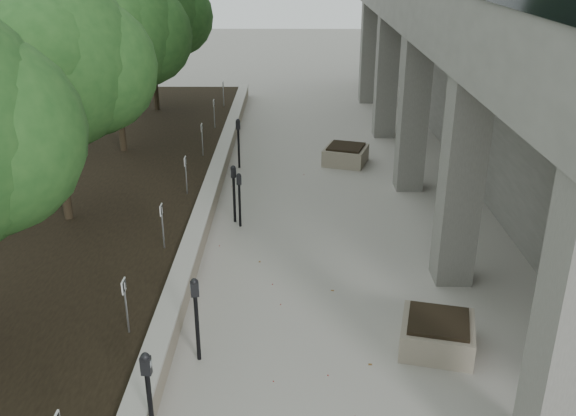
{
  "coord_description": "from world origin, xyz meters",
  "views": [
    {
      "loc": [
        0.25,
        -4.9,
        6.14
      ],
      "look_at": [
        0.17,
        6.9,
        1.12
      ],
      "focal_mm": 38.95,
      "sensor_mm": 36.0,
      "label": 1
    }
  ],
  "objects_px": {
    "parking_meter_1": "(150,402)",
    "planter_front": "(437,333)",
    "crabapple_tree_4": "(114,59)",
    "parking_meter_3": "(240,200)",
    "parking_meter_5": "(239,144)",
    "parking_meter_2": "(197,320)",
    "planter_back": "(346,154)",
    "parking_meter_4": "(234,194)",
    "crabapple_tree_3": "(51,99)",
    "crabapple_tree_5": "(151,35)"
  },
  "relations": [
    {
      "from": "crabapple_tree_3",
      "to": "planter_front",
      "type": "xyz_separation_m",
      "value": [
        7.43,
        -4.31,
        -2.85
      ]
    },
    {
      "from": "parking_meter_1",
      "to": "planter_front",
      "type": "distance_m",
      "value": 4.78
    },
    {
      "from": "planter_front",
      "to": "planter_back",
      "type": "relative_size",
      "value": 0.97
    },
    {
      "from": "parking_meter_2",
      "to": "planter_front",
      "type": "xyz_separation_m",
      "value": [
        3.86,
        0.34,
        -0.47
      ]
    },
    {
      "from": "parking_meter_1",
      "to": "parking_meter_2",
      "type": "height_order",
      "value": "parking_meter_1"
    },
    {
      "from": "parking_meter_5",
      "to": "crabapple_tree_5",
      "type": "bearing_deg",
      "value": 124.49
    },
    {
      "from": "crabapple_tree_4",
      "to": "parking_meter_5",
      "type": "relative_size",
      "value": 3.66
    },
    {
      "from": "parking_meter_1",
      "to": "parking_meter_3",
      "type": "bearing_deg",
      "value": 89.26
    },
    {
      "from": "parking_meter_2",
      "to": "planter_back",
      "type": "xyz_separation_m",
      "value": [
        3.09,
        9.66,
        -0.46
      ]
    },
    {
      "from": "parking_meter_3",
      "to": "parking_meter_2",
      "type": "bearing_deg",
      "value": -101.69
    },
    {
      "from": "parking_meter_2",
      "to": "parking_meter_1",
      "type": "bearing_deg",
      "value": -112.13
    },
    {
      "from": "planter_front",
      "to": "parking_meter_1",
      "type": "bearing_deg",
      "value": -151.7
    },
    {
      "from": "parking_meter_4",
      "to": "planter_front",
      "type": "relative_size",
      "value": 1.24
    },
    {
      "from": "parking_meter_3",
      "to": "parking_meter_5",
      "type": "relative_size",
      "value": 0.89
    },
    {
      "from": "parking_meter_1",
      "to": "parking_meter_2",
      "type": "bearing_deg",
      "value": 84.45
    },
    {
      "from": "parking_meter_1",
      "to": "planter_back",
      "type": "relative_size",
      "value": 1.27
    },
    {
      "from": "parking_meter_1",
      "to": "parking_meter_4",
      "type": "bearing_deg",
      "value": 90.59
    },
    {
      "from": "parking_meter_3",
      "to": "parking_meter_4",
      "type": "bearing_deg",
      "value": 110.98
    },
    {
      "from": "parking_meter_2",
      "to": "parking_meter_5",
      "type": "relative_size",
      "value": 0.99
    },
    {
      "from": "parking_meter_5",
      "to": "planter_front",
      "type": "xyz_separation_m",
      "value": [
        3.94,
        -8.91,
        -0.47
      ]
    },
    {
      "from": "crabapple_tree_3",
      "to": "crabapple_tree_5",
      "type": "xyz_separation_m",
      "value": [
        0.0,
        10.0,
        0.0
      ]
    },
    {
      "from": "crabapple_tree_4",
      "to": "planter_front",
      "type": "distance_m",
      "value": 12.25
    },
    {
      "from": "parking_meter_3",
      "to": "parking_meter_5",
      "type": "bearing_deg",
      "value": 86.14
    },
    {
      "from": "crabapple_tree_4",
      "to": "parking_meter_4",
      "type": "xyz_separation_m",
      "value": [
        3.7,
        -4.31,
        -2.41
      ]
    },
    {
      "from": "parking_meter_1",
      "to": "parking_meter_5",
      "type": "distance_m",
      "value": 11.16
    },
    {
      "from": "crabapple_tree_3",
      "to": "planter_back",
      "type": "distance_m",
      "value": 8.81
    },
    {
      "from": "crabapple_tree_5",
      "to": "planter_back",
      "type": "distance_m",
      "value": 8.8
    },
    {
      "from": "crabapple_tree_5",
      "to": "planter_back",
      "type": "relative_size",
      "value": 4.58
    },
    {
      "from": "crabapple_tree_3",
      "to": "planter_front",
      "type": "distance_m",
      "value": 9.06
    },
    {
      "from": "crabapple_tree_4",
      "to": "parking_meter_4",
      "type": "bearing_deg",
      "value": -49.38
    },
    {
      "from": "parking_meter_3",
      "to": "parking_meter_5",
      "type": "xyz_separation_m",
      "value": [
        -0.35,
        4.16,
        0.08
      ]
    },
    {
      "from": "parking_meter_5",
      "to": "parking_meter_2",
      "type": "bearing_deg",
      "value": -87.84
    },
    {
      "from": "crabapple_tree_4",
      "to": "parking_meter_1",
      "type": "relative_size",
      "value": 3.6
    },
    {
      "from": "parking_meter_3",
      "to": "planter_front",
      "type": "relative_size",
      "value": 1.15
    },
    {
      "from": "crabapple_tree_4",
      "to": "parking_meter_5",
      "type": "bearing_deg",
      "value": -6.67
    },
    {
      "from": "parking_meter_1",
      "to": "parking_meter_3",
      "type": "distance_m",
      "value": 7.03
    },
    {
      "from": "crabapple_tree_5",
      "to": "parking_meter_1",
      "type": "bearing_deg",
      "value": -78.9
    },
    {
      "from": "crabapple_tree_5",
      "to": "parking_meter_4",
      "type": "distance_m",
      "value": 10.3
    },
    {
      "from": "parking_meter_3",
      "to": "crabapple_tree_4",
      "type": "bearing_deg",
      "value": 121.39
    },
    {
      "from": "crabapple_tree_3",
      "to": "parking_meter_5",
      "type": "distance_m",
      "value": 6.24
    },
    {
      "from": "parking_meter_2",
      "to": "planter_back",
      "type": "bearing_deg",
      "value": 59.77
    },
    {
      "from": "parking_meter_1",
      "to": "parking_meter_4",
      "type": "distance_m",
      "value": 7.27
    },
    {
      "from": "planter_back",
      "to": "parking_meter_3",
      "type": "bearing_deg",
      "value": -121.69
    },
    {
      "from": "crabapple_tree_4",
      "to": "parking_meter_5",
      "type": "distance_m",
      "value": 4.24
    },
    {
      "from": "parking_meter_1",
      "to": "parking_meter_4",
      "type": "height_order",
      "value": "parking_meter_1"
    },
    {
      "from": "crabapple_tree_4",
      "to": "parking_meter_3",
      "type": "distance_m",
      "value": 6.45
    },
    {
      "from": "parking_meter_1",
      "to": "parking_meter_5",
      "type": "relative_size",
      "value": 1.02
    },
    {
      "from": "parking_meter_2",
      "to": "parking_meter_3",
      "type": "height_order",
      "value": "parking_meter_2"
    },
    {
      "from": "parking_meter_5",
      "to": "parking_meter_1",
      "type": "bearing_deg",
      "value": -89.6
    },
    {
      "from": "crabapple_tree_4",
      "to": "parking_meter_5",
      "type": "xyz_separation_m",
      "value": [
        3.49,
        -0.41,
        -2.38
      ]
    }
  ]
}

